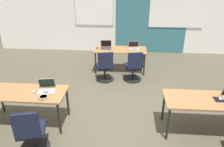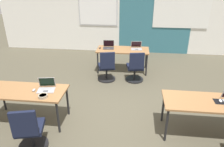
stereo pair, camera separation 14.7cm
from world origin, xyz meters
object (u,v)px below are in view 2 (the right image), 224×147
Objects in this scene: mouse_near_right_end at (221,101)px; laptop_far_right at (136,47)px; snack_bowl at (43,96)px; laptop_near_left_inner at (46,87)px; chair_far_left at (107,69)px; mouse_far_left at (100,48)px; chair_far_right at (135,69)px; desk_far_center at (123,51)px; desk_near_left at (26,93)px; mouse_near_left_inner at (34,90)px; laptop_far_left at (109,46)px; chair_near_left_inner at (30,132)px; desk_near_right at (208,104)px.

mouse_near_right_end is 3.27m from laptop_far_right.
laptop_far_right is 3.55m from snack_bowl.
chair_far_left is (0.94, 1.96, -0.39)m from laptop_near_left_inner.
mouse_far_left is at bearing 79.48° from snack_bowl.
mouse_far_left is at bearing -42.75° from chair_far_right.
desk_far_center is at bearing -0.70° from mouse_far_left.
laptop_far_right reaches higher than mouse_far_left.
mouse_far_left is (-2.68, 2.80, -0.00)m from mouse_near_right_end.
chair_far_left is at bearing 56.56° from desk_near_left.
mouse_far_left is 0.90m from chair_far_left.
chair_far_left is (-0.40, -0.76, -0.28)m from desk_far_center.
mouse_near_left_inner is at bearing 36.14° from chair_far_right.
chair_far_left reaches higher than desk_near_left.
desk_near_left is 9.01× the size of snack_bowl.
mouse_near_left_inner is 3.08m from laptop_far_left.
chair_far_right is 5.18× the size of snack_bowl.
laptop_far_left is at bearing 62.30° from laptop_near_left_inner.
snack_bowl is at bearing -112.94° from desk_far_center.
mouse_near_right_end reaches higher than desk_near_left.
snack_bowl is (0.05, 0.57, 0.38)m from chair_near_left_inner.
laptop_far_right is (2.16, 2.89, 0.11)m from desk_near_left.
desk_far_center is 9.01× the size of snack_bowl.
mouse_near_right_end is 0.62× the size of snack_bowl.
mouse_near_left_inner is at bearing -119.31° from desk_far_center.
mouse_far_left is at bearing 67.08° from laptop_near_left_inner.
desk_near_right is 0.23m from mouse_near_right_end.
chair_far_left is (0.32, -0.76, -0.36)m from mouse_far_left.
desk_near_left is at bearing -179.86° from mouse_near_right_end.
mouse_near_left_inner is at bearing 141.37° from snack_bowl.
laptop_far_right reaches higher than desk_near_right.
desk_near_right is 3.62m from laptop_far_left.
laptop_far_left is 0.38× the size of chair_far_left.
desk_near_right is (3.50, 0.00, 0.00)m from desk_near_left.
chair_far_right is at bearing -32.27° from mouse_far_left.
laptop_far_left is (1.12, 2.87, 0.03)m from mouse_near_left_inner.
laptop_far_left is at bearing 127.49° from desk_near_right.
laptop_near_left_inner is at bearing 100.38° from snack_bowl.
laptop_far_left reaches higher than chair_far_left.
desk_near_right is 14.63× the size of mouse_near_right_end.
laptop_far_right is at bearing 53.17° from desk_near_left.
mouse_near_right_end is 0.12× the size of chair_near_left_inner.
laptop_far_right is at bearing 61.45° from snack_bowl.
snack_bowl reaches higher than mouse_far_left.
chair_far_right is 8.75× the size of mouse_far_left.
mouse_near_left_inner is at bearing -171.57° from laptop_near_left_inner.
snack_bowl is at bearing -25.71° from desk_near_left.
laptop_far_right reaches higher than mouse_near_right_end.
mouse_near_left_inner is (-3.53, -0.00, -0.00)m from mouse_near_right_end.
desk_near_left is 1.74× the size of chair_far_left.
mouse_far_left is (-0.72, 0.01, 0.08)m from desk_far_center.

